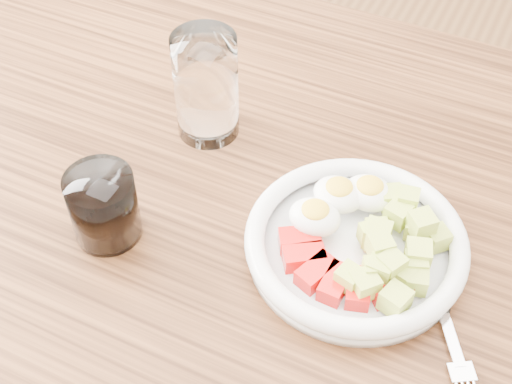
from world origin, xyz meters
TOP-DOWN VIEW (x-y plane):
  - dining_table at (0.00, 0.00)m, footprint 1.50×0.90m
  - bowl at (0.12, -0.00)m, footprint 0.24×0.24m
  - fork at (0.21, -0.02)m, footprint 0.13×0.20m
  - water_glass at (-0.12, 0.11)m, footprint 0.08×0.08m
  - coffee_glass at (-0.15, -0.09)m, footprint 0.08×0.08m

SIDE VIEW (x-z plane):
  - dining_table at x=0.00m, z-range 0.28..1.05m
  - fork at x=0.21m, z-range 0.77..0.78m
  - bowl at x=0.12m, z-range 0.76..0.82m
  - coffee_glass at x=-0.15m, z-range 0.77..0.86m
  - water_glass at x=-0.12m, z-range 0.77..0.91m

